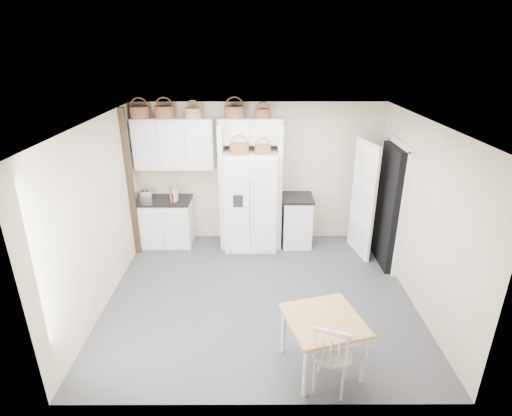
{
  "coord_description": "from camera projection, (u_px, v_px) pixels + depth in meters",
  "views": [
    {
      "loc": [
        -0.07,
        -5.1,
        3.53
      ],
      "look_at": [
        -0.06,
        0.4,
        1.26
      ],
      "focal_mm": 28.0,
      "sensor_mm": 36.0,
      "label": 1
    }
  ],
  "objects": [
    {
      "name": "floor",
      "position": [
        260.0,
        295.0,
        6.06
      ],
      "size": [
        4.5,
        4.5,
        0.0
      ],
      "primitive_type": "plane",
      "color": "#3E3D43",
      "rests_on": "ground"
    },
    {
      "name": "ceiling",
      "position": [
        261.0,
        123.0,
        5.07
      ],
      "size": [
        4.5,
        4.5,
        0.0
      ],
      "primitive_type": "plane",
      "color": "white",
      "rests_on": "wall_back"
    },
    {
      "name": "wall_back",
      "position": [
        259.0,
        173.0,
        7.42
      ],
      "size": [
        4.5,
        0.0,
        4.5
      ],
      "primitive_type": "plane",
      "rotation": [
        1.57,
        0.0,
        0.0
      ],
      "color": "#B2AA88",
      "rests_on": "floor"
    },
    {
      "name": "wall_left",
      "position": [
        99.0,
        216.0,
        5.56
      ],
      "size": [
        0.0,
        4.0,
        4.0
      ],
      "primitive_type": "plane",
      "rotation": [
        1.57,
        0.0,
        1.57
      ],
      "color": "#B2AA88",
      "rests_on": "floor"
    },
    {
      "name": "wall_right",
      "position": [
        421.0,
        216.0,
        5.57
      ],
      "size": [
        0.0,
        4.0,
        4.0
      ],
      "primitive_type": "plane",
      "rotation": [
        1.57,
        0.0,
        -1.57
      ],
      "color": "#B2AA88",
      "rests_on": "floor"
    },
    {
      "name": "refrigerator",
      "position": [
        251.0,
        200.0,
        7.23
      ],
      "size": [
        0.93,
        0.75,
        1.8
      ],
      "primitive_type": "cube",
      "color": "white",
      "rests_on": "floor"
    },
    {
      "name": "base_cab_left",
      "position": [
        167.0,
        223.0,
        7.47
      ],
      "size": [
        0.93,
        0.59,
        0.86
      ],
      "primitive_type": "cube",
      "color": "silver",
      "rests_on": "floor"
    },
    {
      "name": "base_cab_right",
      "position": [
        297.0,
        221.0,
        7.46
      ],
      "size": [
        0.52,
        0.62,
        0.91
      ],
      "primitive_type": "cube",
      "color": "silver",
      "rests_on": "floor"
    },
    {
      "name": "dining_table",
      "position": [
        322.0,
        343.0,
        4.6
      ],
      "size": [
        1.0,
        1.0,
        0.68
      ],
      "primitive_type": "cube",
      "rotation": [
        0.0,
        0.0,
        0.27
      ],
      "color": "#A88747",
      "rests_on": "floor"
    },
    {
      "name": "windsor_chair",
      "position": [
        332.0,
        355.0,
        4.28
      ],
      "size": [
        0.54,
        0.52,
        0.88
      ],
      "primitive_type": "cube",
      "rotation": [
        0.0,
        0.0,
        -0.35
      ],
      "color": "silver",
      "rests_on": "floor"
    },
    {
      "name": "counter_left",
      "position": [
        165.0,
        200.0,
        7.3
      ],
      "size": [
        0.97,
        0.62,
        0.04
      ],
      "primitive_type": "cube",
      "color": "black",
      "rests_on": "base_cab_left"
    },
    {
      "name": "counter_right",
      "position": [
        298.0,
        197.0,
        7.28
      ],
      "size": [
        0.56,
        0.66,
        0.04
      ],
      "primitive_type": "cube",
      "color": "black",
      "rests_on": "base_cab_right"
    },
    {
      "name": "toaster",
      "position": [
        145.0,
        195.0,
        7.23
      ],
      "size": [
        0.26,
        0.16,
        0.17
      ],
      "primitive_type": "cube",
      "rotation": [
        0.0,
        0.0,
        0.07
      ],
      "color": "silver",
      "rests_on": "counter_left"
    },
    {
      "name": "cookbook_red",
      "position": [
        171.0,
        195.0,
        7.17
      ],
      "size": [
        0.07,
        0.17,
        0.24
      ],
      "primitive_type": "cube",
      "rotation": [
        0.0,
        0.0,
        0.21
      ],
      "color": "#A12C25",
      "rests_on": "counter_left"
    },
    {
      "name": "cookbook_cream",
      "position": [
        176.0,
        195.0,
        7.17
      ],
      "size": [
        0.06,
        0.15,
        0.22
      ],
      "primitive_type": "cube",
      "rotation": [
        0.0,
        0.0,
        -0.18
      ],
      "color": "beige",
      "rests_on": "counter_left"
    },
    {
      "name": "basket_upper_a",
      "position": [
        140.0,
        112.0,
        6.82
      ],
      "size": [
        0.34,
        0.34,
        0.19
      ],
      "primitive_type": "cylinder",
      "color": "brown",
      "rests_on": "upper_cabinet"
    },
    {
      "name": "basket_upper_b",
      "position": [
        165.0,
        112.0,
        6.82
      ],
      "size": [
        0.34,
        0.34,
        0.2
      ],
      "primitive_type": "cylinder",
      "color": "brown",
      "rests_on": "upper_cabinet"
    },
    {
      "name": "basket_upper_c",
      "position": [
        193.0,
        113.0,
        6.82
      ],
      "size": [
        0.29,
        0.29,
        0.17
      ],
      "primitive_type": "cylinder",
      "color": "brown",
      "rests_on": "upper_cabinet"
    },
    {
      "name": "basket_bridge_a",
      "position": [
        235.0,
        112.0,
        6.82
      ],
      "size": [
        0.35,
        0.35,
        0.2
      ],
      "primitive_type": "cylinder",
      "color": "brown",
      "rests_on": "bridge_cabinet"
    },
    {
      "name": "basket_bridge_b",
      "position": [
        263.0,
        113.0,
        6.83
      ],
      "size": [
        0.26,
        0.26,
        0.15
      ],
      "primitive_type": "cylinder",
      "color": "brown",
      "rests_on": "bridge_cabinet"
    },
    {
      "name": "basket_fridge_a",
      "position": [
        239.0,
        149.0,
        6.76
      ],
      "size": [
        0.33,
        0.33,
        0.17
      ],
      "primitive_type": "cylinder",
      "color": "brown",
      "rests_on": "refrigerator"
    },
    {
      "name": "basket_fridge_b",
      "position": [
        263.0,
        149.0,
        6.77
      ],
      "size": [
        0.28,
        0.28,
        0.15
      ],
      "primitive_type": "cylinder",
      "color": "brown",
      "rests_on": "refrigerator"
    },
    {
      "name": "upper_cabinet",
      "position": [
        174.0,
        144.0,
        7.03
      ],
      "size": [
        1.4,
        0.34,
        0.9
      ],
      "primitive_type": "cube",
      "color": "silver",
      "rests_on": "wall_back"
    },
    {
      "name": "bridge_cabinet",
      "position": [
        250.0,
        131.0,
        6.94
      ],
      "size": [
        1.12,
        0.34,
        0.45
      ],
      "primitive_type": "cube",
      "color": "silver",
      "rests_on": "wall_back"
    },
    {
      "name": "fridge_panel_left",
      "position": [
        222.0,
        186.0,
        7.2
      ],
      "size": [
        0.08,
        0.6,
        2.3
      ],
      "primitive_type": "cube",
      "color": "silver",
      "rests_on": "floor"
    },
    {
      "name": "fridge_panel_right",
      "position": [
        279.0,
        186.0,
        7.2
      ],
      "size": [
        0.08,
        0.6,
        2.3
      ],
      "primitive_type": "cube",
      "color": "silver",
      "rests_on": "floor"
    },
    {
      "name": "trim_post",
      "position": [
        131.0,
        185.0,
        6.81
      ],
      "size": [
        0.09,
        0.09,
        2.6
      ],
      "primitive_type": "cube",
      "color": "#3A2818",
      "rests_on": "floor"
    },
    {
      "name": "doorway_void",
      "position": [
        390.0,
        207.0,
        6.6
      ],
      "size": [
        0.18,
        0.85,
        2.05
      ],
      "primitive_type": "cube",
      "color": "black",
      "rests_on": "floor"
    },
    {
      "name": "door_slab",
      "position": [
        363.0,
        200.0,
        6.91
      ],
      "size": [
        0.21,
        0.79,
        2.05
      ],
      "primitive_type": "cube",
      "rotation": [
        0.0,
        0.0,
        -1.36
      ],
      "color": "white",
      "rests_on": "floor"
    }
  ]
}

